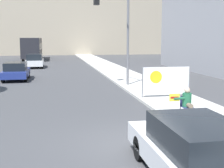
# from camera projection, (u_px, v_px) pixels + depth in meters

# --- Properties ---
(ground_plane) EXTENTS (160.00, 160.00, 0.00)m
(ground_plane) POSITION_uv_depth(u_px,v_px,m) (135.00, 144.00, 9.42)
(ground_plane) COLOR #444447
(sidewalk_curb) EXTENTS (3.18, 90.00, 0.14)m
(sidewalk_curb) POSITION_uv_depth(u_px,v_px,m) (129.00, 78.00, 24.64)
(sidewalk_curb) COLOR beige
(sidewalk_curb) RESTS_ON ground_plane
(seated_protester) EXTENTS (0.93, 0.77, 1.20)m
(seated_protester) POSITION_uv_depth(u_px,v_px,m) (187.00, 102.00, 11.72)
(seated_protester) COLOR #474C56
(seated_protester) RESTS_ON sidewalk_curb
(protest_banner) EXTENTS (2.63, 0.06, 1.57)m
(protest_banner) POSITION_uv_depth(u_px,v_px,m) (166.00, 81.00, 16.28)
(protest_banner) COLOR slate
(protest_banner) RESTS_ON sidewalk_curb
(traffic_light_pole) EXTENTS (2.36, 2.13, 6.22)m
(traffic_light_pole) POSITION_uv_depth(u_px,v_px,m) (117.00, 21.00, 19.88)
(traffic_light_pole) COLOR slate
(traffic_light_pole) RESTS_ON sidewalk_curb
(parked_car_curbside) EXTENTS (1.84, 4.73, 1.43)m
(parked_car_curbside) POSITION_uv_depth(u_px,v_px,m) (196.00, 152.00, 6.75)
(parked_car_curbside) COLOR white
(parked_car_curbside) RESTS_ON ground_plane
(car_on_road_nearest) EXTENTS (1.84, 4.13, 1.37)m
(car_on_road_nearest) POSITION_uv_depth(u_px,v_px,m) (16.00, 71.00, 23.99)
(car_on_road_nearest) COLOR navy
(car_on_road_nearest) RESTS_ON ground_plane
(car_on_road_midblock) EXTENTS (1.87, 4.33, 1.50)m
(car_on_road_midblock) POSITION_uv_depth(u_px,v_px,m) (35.00, 61.00, 34.33)
(car_on_road_midblock) COLOR white
(car_on_road_midblock) RESTS_ON ground_plane
(city_bus_on_road) EXTENTS (2.53, 10.87, 3.28)m
(city_bus_on_road) POSITION_uv_depth(u_px,v_px,m) (32.00, 47.00, 46.92)
(city_bus_on_road) COLOR #232328
(city_bus_on_road) RESTS_ON ground_plane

